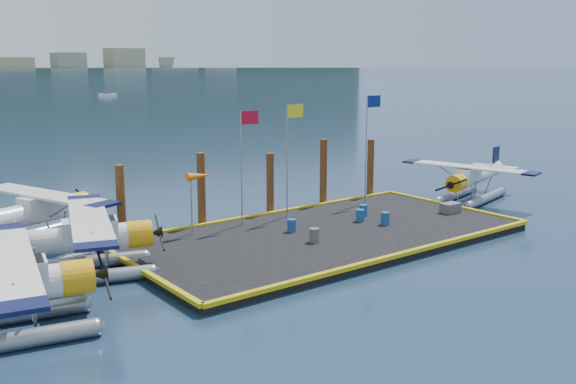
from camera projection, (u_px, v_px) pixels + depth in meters
name	position (u px, v px, depth m)	size (l,w,h in m)	color
ground	(325.00, 240.00, 32.60)	(4000.00, 4000.00, 0.00)	#172C47
dock	(325.00, 236.00, 32.56)	(20.00, 10.00, 0.40)	black
dock_bumpers	(325.00, 230.00, 32.50)	(20.25, 10.25, 0.18)	#C1A60B
seaplane_b	(81.00, 243.00, 26.62)	(8.92, 9.55, 3.41)	gray
seaplane_c	(37.00, 216.00, 31.25)	(8.94, 9.51, 3.42)	gray
seaplane_d	(470.00, 181.00, 41.33)	(8.13, 8.78, 3.12)	gray
drum_0	(292.00, 225.00, 32.57)	(0.46, 0.46, 0.64)	navy
drum_1	(385.00, 218.00, 33.96)	(0.47, 0.47, 0.67)	navy
drum_2	(360.00, 215.00, 34.68)	(0.46, 0.46, 0.65)	navy
drum_3	(314.00, 235.00, 30.66)	(0.48, 0.48, 0.68)	#515055
drum_4	(363.00, 210.00, 35.88)	(0.46, 0.46, 0.64)	navy
crate	(450.00, 208.00, 36.69)	(1.11, 0.74, 0.55)	#515055
flagpole_red	(244.00, 150.00, 33.32)	(1.14, 0.08, 6.00)	gray
flagpole_yellow	(290.00, 143.00, 35.08)	(1.14, 0.08, 6.20)	gray
flagpole_blue	(369.00, 133.00, 38.61)	(1.14, 0.08, 6.50)	gray
windsock	(199.00, 177.00, 31.92)	(1.40, 0.44, 3.12)	gray
piling_0	(121.00, 205.00, 31.34)	(0.44, 0.44, 4.00)	#422112
piling_1	(202.00, 192.00, 34.00)	(0.44, 0.44, 4.20)	#422112
piling_2	(270.00, 186.00, 36.72)	(0.44, 0.44, 3.80)	#422112
piling_3	(323.00, 174.00, 39.05)	(0.44, 0.44, 4.30)	#422112
piling_4	(370.00, 170.00, 41.47)	(0.44, 0.44, 4.00)	#422112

